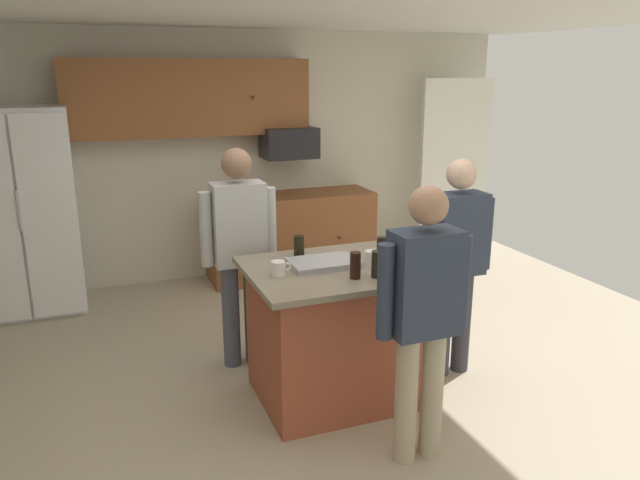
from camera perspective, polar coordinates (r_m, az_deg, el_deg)
name	(u,v)px	position (r m, az deg, el deg)	size (l,w,h in m)	color
floor	(322,387)	(4.50, 0.22, -13.61)	(7.04, 7.04, 0.00)	#B7A88E
ceiling	(323,0)	(3.94, 0.26, 21.48)	(7.04, 7.04, 0.00)	white
back_wall	(227,156)	(6.67, -8.66, 7.77)	(6.40, 0.10, 2.60)	beige
french_door_window_panel	(454,166)	(7.36, 12.44, 6.74)	(0.90, 0.06, 2.00)	white
cabinet_run_upper	(189,98)	(6.34, -12.10, 12.88)	(2.40, 0.38, 0.75)	brown
cabinet_run_lower	(291,234)	(6.69, -2.74, 0.53)	(1.80, 0.63, 0.90)	brown
refrigerator	(23,212)	(6.19, -25.98, 2.38)	(0.92, 0.76, 1.89)	white
microwave_over_range	(289,143)	(6.52, -2.92, 9.08)	(0.56, 0.40, 0.32)	black
kitchen_island	(336,332)	(4.20, 1.50, -8.58)	(1.18, 0.96, 0.94)	#9E4C33
person_elder_center	(456,254)	(4.47, 12.64, -1.32)	(0.57, 0.22, 1.61)	#383842
person_guest_by_door	(239,244)	(4.53, -7.55, -0.36)	(0.57, 0.22, 1.67)	#4C5166
person_host_foreground	(423,309)	(3.43, 9.64, -6.36)	(0.57, 0.22, 1.62)	tan
glass_pilsner	(377,264)	(3.82, 5.31, -2.27)	(0.07, 0.07, 0.17)	black
glass_short_whisky	(381,249)	(4.15, 5.73, -0.83)	(0.06, 0.06, 0.17)	black
mug_ceramic_white	(372,258)	(4.06, 4.86, -1.67)	(0.13, 0.09, 0.10)	white
glass_dark_ale	(299,247)	(4.21, -1.98, -0.62)	(0.07, 0.07, 0.15)	black
tumbler_amber	(355,265)	(3.79, 3.32, -2.38)	(0.07, 0.07, 0.17)	black
mug_blue_stoneware	(279,268)	(3.86, -3.90, -2.66)	(0.13, 0.09, 0.09)	white
serving_tray	(323,263)	(4.03, 0.27, -2.17)	(0.44, 0.30, 0.04)	#B7B7BC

